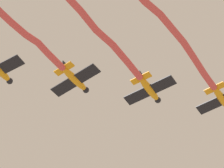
# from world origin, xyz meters

# --- Properties ---
(airplane_lead) EXTENTS (8.07, 6.22, 2.01)m
(airplane_lead) POSITION_xyz_m (2.77, 0.23, 55.88)
(airplane_lead) COLOR orange
(smoke_trail_lead) EXTENTS (9.26, 20.43, 2.09)m
(smoke_trail_lead) POSITION_xyz_m (-2.15, -12.34, 55.49)
(smoke_trail_lead) COLOR #DB4C4C
(airplane_left_wing) EXTENTS (8.09, 6.22, 2.01)m
(airplane_left_wing) POSITION_xyz_m (-7.38, -3.79, 56.13)
(airplane_left_wing) COLOR orange
(smoke_trail_left_wing) EXTENTS (9.27, 18.50, 2.40)m
(smoke_trail_left_wing) POSITION_xyz_m (-12.34, -15.36, 56.56)
(smoke_trail_left_wing) COLOR #DB4C4C
(airplane_right_wing) EXTENTS (8.00, 6.20, 2.01)m
(airplane_right_wing) POSITION_xyz_m (-17.50, -7.81, 56.38)
(airplane_right_wing) COLOR orange
(smoke_trail_right_wing) EXTENTS (10.37, 17.13, 2.52)m
(smoke_trail_right_wing) POSITION_xyz_m (-23.14, -18.64, 57.07)
(smoke_trail_right_wing) COLOR #DB4C4C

